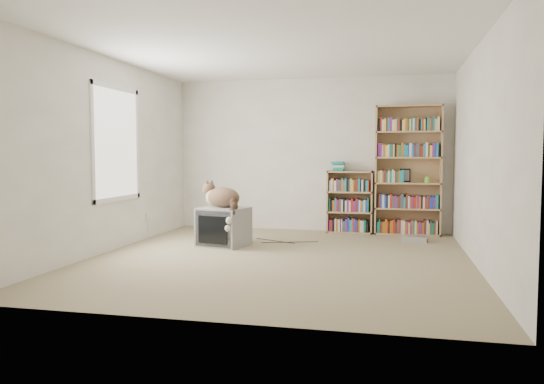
% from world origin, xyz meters
% --- Properties ---
extents(floor, '(4.50, 5.00, 0.01)m').
position_xyz_m(floor, '(0.00, 0.00, 0.00)').
color(floor, gray).
rests_on(floor, ground).
extents(wall_back, '(4.50, 0.02, 2.50)m').
position_xyz_m(wall_back, '(0.00, 2.50, 1.25)').
color(wall_back, white).
rests_on(wall_back, floor).
extents(wall_front, '(4.50, 0.02, 2.50)m').
position_xyz_m(wall_front, '(0.00, -2.50, 1.25)').
color(wall_front, white).
rests_on(wall_front, floor).
extents(wall_left, '(0.02, 5.00, 2.50)m').
position_xyz_m(wall_left, '(-2.25, 0.00, 1.25)').
color(wall_left, white).
rests_on(wall_left, floor).
extents(wall_right, '(0.02, 5.00, 2.50)m').
position_xyz_m(wall_right, '(2.25, 0.00, 1.25)').
color(wall_right, white).
rests_on(wall_right, floor).
extents(ceiling, '(4.50, 5.00, 0.02)m').
position_xyz_m(ceiling, '(0.00, 0.00, 2.50)').
color(ceiling, white).
rests_on(ceiling, wall_back).
extents(window, '(0.02, 1.22, 1.52)m').
position_xyz_m(window, '(-2.24, 0.20, 1.40)').
color(window, white).
rests_on(window, wall_left).
extents(crt_tv, '(0.72, 0.68, 0.53)m').
position_xyz_m(crt_tv, '(-0.93, 0.73, 0.26)').
color(crt_tv, gray).
rests_on(crt_tv, floor).
extents(cat, '(0.70, 0.74, 0.61)m').
position_xyz_m(cat, '(-0.93, 0.73, 0.63)').
color(cat, '#352116').
rests_on(cat, crt_tv).
extents(bookcase_tall, '(1.01, 0.30, 2.01)m').
position_xyz_m(bookcase_tall, '(1.56, 2.36, 0.95)').
color(bookcase_tall, tan).
rests_on(bookcase_tall, floor).
extents(bookcase_short, '(0.72, 0.30, 0.99)m').
position_xyz_m(bookcase_short, '(0.66, 2.36, 0.46)').
color(bookcase_short, tan).
rests_on(bookcase_short, floor).
extents(book_stack, '(0.21, 0.28, 0.15)m').
position_xyz_m(book_stack, '(0.48, 2.33, 1.07)').
color(book_stack, '#A82316').
rests_on(book_stack, bookcase_short).
extents(green_mug, '(0.08, 0.08, 0.09)m').
position_xyz_m(green_mug, '(1.85, 2.34, 0.87)').
color(green_mug, '#80CC3A').
rests_on(green_mug, bookcase_tall).
extents(framed_print, '(0.16, 0.05, 0.21)m').
position_xyz_m(framed_print, '(1.52, 2.44, 0.93)').
color(framed_print, black).
rests_on(framed_print, bookcase_tall).
extents(dvd_player, '(0.39, 0.30, 0.08)m').
position_xyz_m(dvd_player, '(1.65, 1.67, 0.04)').
color(dvd_player, '#B9BABE').
rests_on(dvd_player, floor).
extents(wall_outlet, '(0.01, 0.08, 0.13)m').
position_xyz_m(wall_outlet, '(-2.24, 1.07, 0.32)').
color(wall_outlet, silver).
rests_on(wall_outlet, wall_left).
extents(floor_cables, '(1.20, 0.70, 0.01)m').
position_xyz_m(floor_cables, '(-0.05, 1.31, 0.00)').
color(floor_cables, black).
rests_on(floor_cables, floor).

